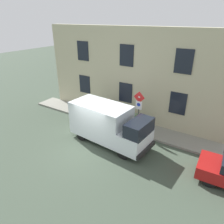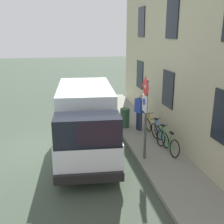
{
  "view_description": "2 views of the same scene",
  "coord_description": "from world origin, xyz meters",
  "px_view_note": "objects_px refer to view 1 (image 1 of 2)",
  "views": [
    {
      "loc": [
        -8.27,
        -7.12,
        7.43
      ],
      "look_at": [
        2.89,
        0.03,
        1.31
      ],
      "focal_mm": 33.06,
      "sensor_mm": 36.0,
      "label": 1
    },
    {
      "loc": [
        0.36,
        -10.24,
        4.48
      ],
      "look_at": [
        2.38,
        -0.04,
        1.37
      ],
      "focal_mm": 43.12,
      "sensor_mm": 36.0,
      "label": 2
    }
  ],
  "objects_px": {
    "sign_post_stacked": "(139,107)",
    "bicycle_blue": "(129,117)",
    "litter_bin": "(99,114)",
    "bicycle_green": "(139,120)",
    "bicycle_orange": "(120,115)",
    "delivery_van": "(108,124)",
    "pedestrian": "(109,108)"
  },
  "relations": [
    {
      "from": "sign_post_stacked",
      "to": "delivery_van",
      "type": "xyz_separation_m",
      "value": [
        -1.9,
        1.15,
        -0.73
      ]
    },
    {
      "from": "delivery_van",
      "to": "bicycle_blue",
      "type": "xyz_separation_m",
      "value": [
        2.97,
        0.07,
        -0.82
      ]
    },
    {
      "from": "bicycle_green",
      "to": "bicycle_orange",
      "type": "relative_size",
      "value": 1.0
    },
    {
      "from": "sign_post_stacked",
      "to": "bicycle_orange",
      "type": "distance_m",
      "value": 2.78
    },
    {
      "from": "bicycle_blue",
      "to": "bicycle_orange",
      "type": "distance_m",
      "value": 0.81
    },
    {
      "from": "bicycle_blue",
      "to": "bicycle_orange",
      "type": "height_order",
      "value": "same"
    },
    {
      "from": "pedestrian",
      "to": "bicycle_green",
      "type": "bearing_deg",
      "value": 76.14
    },
    {
      "from": "sign_post_stacked",
      "to": "bicycle_blue",
      "type": "relative_size",
      "value": 1.67
    },
    {
      "from": "delivery_van",
      "to": "pedestrian",
      "type": "bearing_deg",
      "value": 127.33
    },
    {
      "from": "bicycle_orange",
      "to": "bicycle_green",
      "type": "bearing_deg",
      "value": 173.9
    },
    {
      "from": "sign_post_stacked",
      "to": "delivery_van",
      "type": "height_order",
      "value": "sign_post_stacked"
    },
    {
      "from": "litter_bin",
      "to": "bicycle_blue",
      "type": "bearing_deg",
      "value": -66.56
    },
    {
      "from": "bicycle_green",
      "to": "bicycle_blue",
      "type": "height_order",
      "value": "same"
    },
    {
      "from": "sign_post_stacked",
      "to": "litter_bin",
      "type": "distance_m",
      "value": 3.67
    },
    {
      "from": "delivery_van",
      "to": "pedestrian",
      "type": "distance_m",
      "value": 3.09
    },
    {
      "from": "sign_post_stacked",
      "to": "delivery_van",
      "type": "distance_m",
      "value": 2.34
    },
    {
      "from": "delivery_van",
      "to": "pedestrian",
      "type": "height_order",
      "value": "delivery_van"
    },
    {
      "from": "bicycle_green",
      "to": "pedestrian",
      "type": "relative_size",
      "value": 1.0
    },
    {
      "from": "delivery_van",
      "to": "bicycle_orange",
      "type": "distance_m",
      "value": 3.2
    },
    {
      "from": "bicycle_orange",
      "to": "litter_bin",
      "type": "xyz_separation_m",
      "value": [
        -0.92,
        1.32,
        0.08
      ]
    },
    {
      "from": "litter_bin",
      "to": "sign_post_stacked",
      "type": "bearing_deg",
      "value": -92.36
    },
    {
      "from": "bicycle_orange",
      "to": "pedestrian",
      "type": "distance_m",
      "value": 1.04
    },
    {
      "from": "bicycle_green",
      "to": "bicycle_blue",
      "type": "relative_size",
      "value": 1.0
    },
    {
      "from": "bicycle_green",
      "to": "pedestrian",
      "type": "bearing_deg",
      "value": 2.57
    },
    {
      "from": "pedestrian",
      "to": "bicycle_orange",
      "type": "bearing_deg",
      "value": 93.04
    },
    {
      "from": "sign_post_stacked",
      "to": "litter_bin",
      "type": "bearing_deg",
      "value": 87.64
    },
    {
      "from": "bicycle_blue",
      "to": "delivery_van",
      "type": "bearing_deg",
      "value": 87.93
    },
    {
      "from": "sign_post_stacked",
      "to": "pedestrian",
      "type": "height_order",
      "value": "sign_post_stacked"
    },
    {
      "from": "delivery_van",
      "to": "litter_bin",
      "type": "distance_m",
      "value": 3.1
    },
    {
      "from": "bicycle_green",
      "to": "litter_bin",
      "type": "distance_m",
      "value": 3.09
    },
    {
      "from": "sign_post_stacked",
      "to": "bicycle_orange",
      "type": "height_order",
      "value": "sign_post_stacked"
    },
    {
      "from": "bicycle_blue",
      "to": "bicycle_orange",
      "type": "xyz_separation_m",
      "value": [
        -0.0,
        0.81,
        0.0
      ]
    }
  ]
}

